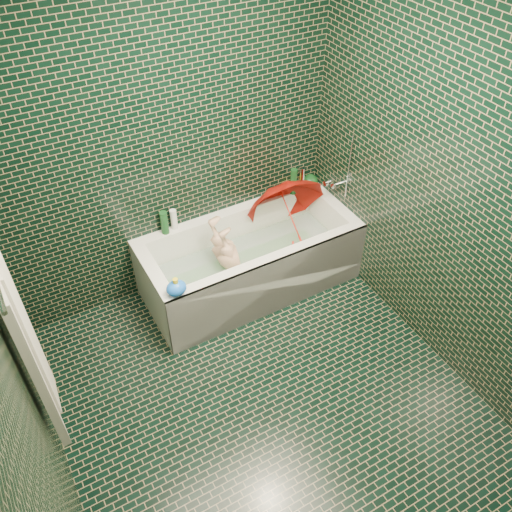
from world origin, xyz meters
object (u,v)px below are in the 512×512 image
bathtub (251,266)px  child (233,265)px  bath_toy (176,288)px  rubber_duck (292,185)px  umbrella (290,215)px

bathtub → child: 0.19m
bath_toy → bathtub: bearing=46.9°
bath_toy → child: bearing=51.7°
rubber_duck → bath_toy: 1.49m
umbrella → child: bearing=-153.6°
umbrella → rubber_duck: 0.34m
child → bath_toy: bath_toy is taller
bathtub → bath_toy: size_ratio=9.60×
bathtub → bath_toy: bath_toy is taller
bathtub → umbrella: (0.41, 0.07, 0.32)m
rubber_duck → bath_toy: size_ratio=0.70×
child → umbrella: umbrella is taller
child → rubber_duck: size_ratio=7.16×
bathtub → umbrella: size_ratio=2.68×
umbrella → rubber_duck: umbrella is taller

